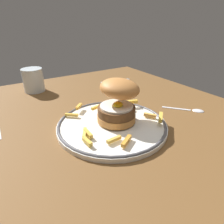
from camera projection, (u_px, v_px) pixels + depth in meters
ground_plane at (101, 141)px, 50.22cm from camera, size 112.93×100.56×4.00cm
dinner_plate at (112, 124)px, 52.16cm from camera, size 29.43×29.43×1.60cm
burger at (118, 100)px, 51.00cm from camera, size 14.33×14.55×11.59cm
fries_pile at (116, 116)px, 52.97cm from camera, size 24.35×23.40×2.31cm
water_glass at (34, 82)px, 76.31cm from camera, size 7.89×7.89×9.09cm
fork at (116, 80)px, 90.44cm from camera, size 3.85×14.42×0.36cm
spoon at (193, 109)px, 61.66cm from camera, size 11.16×10.00×0.90cm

